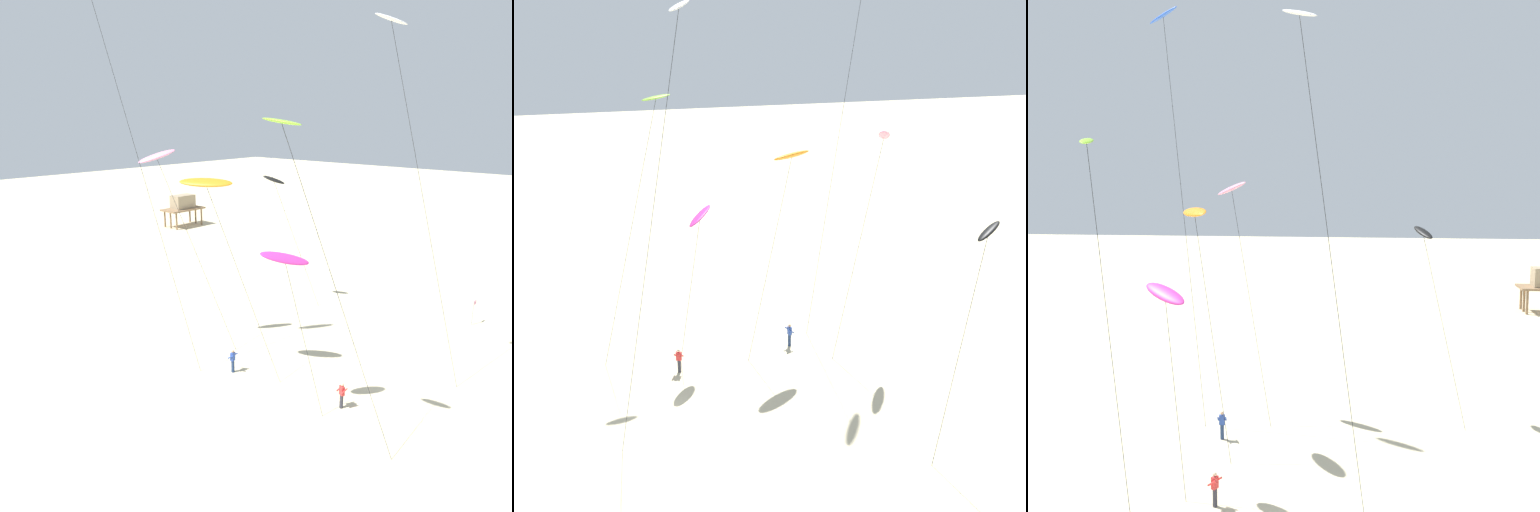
% 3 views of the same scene
% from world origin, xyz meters
% --- Properties ---
extents(ground_plane, '(260.00, 260.00, 0.00)m').
position_xyz_m(ground_plane, '(0.00, 0.00, 0.00)').
color(ground_plane, beige).
extents(kite_black, '(3.17, 4.52, 12.05)m').
position_xyz_m(kite_black, '(4.55, 15.16, 11.41)').
color(kite_black, black).
rests_on(kite_black, ground).
extents(kite_white, '(4.22, 5.51, 22.44)m').
position_xyz_m(kite_white, '(-2.11, 1.18, 21.36)').
color(kite_white, white).
rests_on(kite_white, ground).
extents(kite_pink, '(4.34, 5.50, 14.94)m').
position_xyz_m(kite_pink, '(-7.73, 15.43, 14.16)').
color(kite_pink, pink).
rests_on(kite_pink, ground).
extents(kite_orange, '(3.96, 5.55, 13.46)m').
position_xyz_m(kite_orange, '(-8.79, 9.39, 13.05)').
color(kite_orange, orange).
rests_on(kite_orange, ground).
extents(kite_magenta, '(2.78, 3.14, 10.17)m').
position_xyz_m(kite_magenta, '(-8.84, 3.20, 9.50)').
color(kite_magenta, '#D8339E').
rests_on(kite_magenta, ground).
extents(kite_lime, '(3.86, 5.86, 16.99)m').
position_xyz_m(kite_lime, '(-11.62, 1.09, 16.30)').
color(kite_lime, '#8CD833').
rests_on(kite_lime, ground).
extents(kite_flyer_nearest, '(0.60, 0.57, 1.67)m').
position_xyz_m(kite_flyer_nearest, '(-7.25, 8.86, 0.89)').
color(kite_flyer_nearest, navy).
rests_on(kite_flyer_nearest, ground).
extents(kite_flyer_middle, '(0.68, 0.69, 1.67)m').
position_xyz_m(kite_flyer_middle, '(-6.03, 0.92, 0.89)').
color(kite_flyer_middle, '#33333D').
rests_on(kite_flyer_middle, ground).
extents(stilt_house, '(6.40, 3.55, 4.92)m').
position_xyz_m(stilt_house, '(21.33, 47.83, 3.46)').
color(stilt_house, '#846647').
rests_on(stilt_house, ground).
extents(marker_flag, '(0.56, 0.05, 2.10)m').
position_xyz_m(marker_flag, '(12.10, -0.42, 1.49)').
color(marker_flag, gray).
rests_on(marker_flag, ground).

